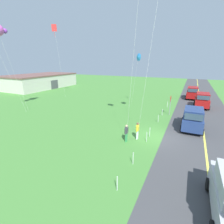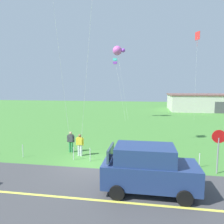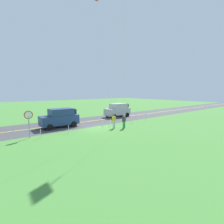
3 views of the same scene
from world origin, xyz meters
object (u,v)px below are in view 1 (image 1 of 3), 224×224
kite_green_far (54,30)px  kite_orange_near (138,57)px  car_parked_east_far (192,93)px  stop_sign (170,102)px  person_adult_near (126,133)px  person_adult_companion (137,130)px  car_suv_foreground (193,118)px  warehouse_distant (40,81)px  car_parked_east_near (202,100)px

kite_green_far → kite_orange_near: (-0.50, -16.24, -4.98)m
car_parked_east_far → stop_sign: bearing=168.3°
stop_sign → kite_orange_near: size_ratio=0.32×
person_adult_near → person_adult_companion: (0.95, -0.71, 0.00)m
kite_orange_near → car_suv_foreground: bearing=-129.8°
person_adult_companion → kite_green_far: 26.08m
car_suv_foreground → stop_sign: 4.87m
warehouse_distant → car_parked_east_far: bearing=-86.6°
person_adult_companion → kite_green_far: bearing=-153.0°
car_suv_foreground → car_parked_east_far: bearing=0.8°
car_parked_east_far → kite_green_far: kite_green_far is taller
car_suv_foreground → person_adult_companion: car_suv_foreground is taller
person_adult_near → warehouse_distant: bearing=131.9°
stop_sign → warehouse_distant: (10.07, 34.46, -0.05)m
kite_green_far → person_adult_companion: bearing=-121.3°
car_suv_foreground → stop_sign: (3.95, 2.77, 0.65)m
car_parked_east_near → car_suv_foreground: bearing=173.3°
warehouse_distant → stop_sign: bearing=-106.3°
stop_sign → kite_orange_near: 8.34m
person_adult_near → kite_green_far: bearing=129.3°
car_parked_east_far → car_parked_east_near: same height
person_adult_near → kite_green_far: size_ratio=0.12×
person_adult_near → warehouse_distant: 37.65m
car_parked_east_near → person_adult_companion: size_ratio=2.75×
person_adult_companion → kite_green_far: size_ratio=0.12×
car_parked_east_near → kite_green_far: kite_green_far is taller
car_parked_east_far → warehouse_distant: size_ratio=0.24×
warehouse_distant → kite_orange_near: bearing=-103.9°
car_suv_foreground → warehouse_distant: bearing=69.4°
person_adult_near → kite_orange_near: 14.52m
stop_sign → warehouse_distant: size_ratio=0.14×
stop_sign → person_adult_companion: bearing=168.9°
stop_sign → car_suv_foreground: bearing=-145.0°
car_parked_east_near → kite_green_far: (-2.68, 25.67, 11.21)m
car_parked_east_near → kite_orange_near: (-3.19, 9.43, 6.23)m
warehouse_distant → person_adult_companion: bearing=-119.9°
kite_green_far → kite_orange_near: bearing=-91.8°
car_parked_east_far → person_adult_near: size_ratio=2.75×
car_suv_foreground → car_parked_east_far: (16.19, 0.24, 0.00)m
car_parked_east_far → car_parked_east_near: (-6.13, -1.42, 0.00)m
car_suv_foreground → stop_sign: size_ratio=1.72×
car_parked_east_far → kite_green_far: size_ratio=0.33×
car_parked_east_far → car_parked_east_near: size_ratio=1.00×
kite_green_far → kite_orange_near: size_ratio=1.67×
stop_sign → warehouse_distant: warehouse_distant is taller
car_parked_east_far → kite_green_far: 28.13m
car_suv_foreground → person_adult_near: bearing=137.8°
kite_green_far → stop_sign: bearing=-99.0°
kite_orange_near → warehouse_distant: size_ratio=0.43×
stop_sign → person_adult_companion: size_ratio=1.60×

